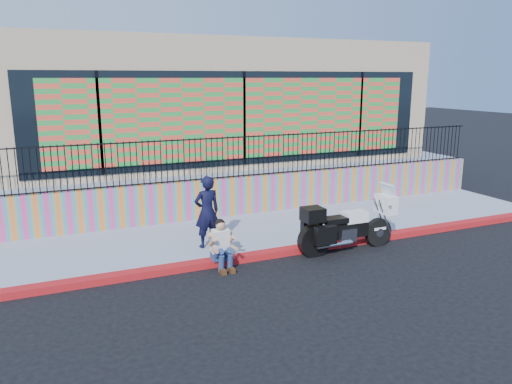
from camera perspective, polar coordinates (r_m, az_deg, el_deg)
ground at (r=12.14m, az=6.16°, el=-6.68°), size 90.00×90.00×0.00m
red_curb at (r=12.11m, az=6.17°, el=-6.34°), size 16.00×0.30×0.15m
sidewalk at (r=13.49m, az=2.70°, el=-4.25°), size 16.00×3.00×0.15m
mural_wall at (r=14.73m, az=-0.03°, el=-0.24°), size 16.00×0.20×1.10m
metal_fence at (r=14.51m, az=-0.03°, el=4.19°), size 15.80×0.04×1.20m
elevated_platform at (r=19.43m, az=-6.06°, el=2.69°), size 16.00×10.00×1.25m
storefront_building at (r=18.94m, az=-6.05°, el=10.42°), size 14.00×8.06×4.00m
police_motorcycle at (r=12.04m, az=10.22°, el=-3.70°), size 2.51×0.83×1.56m
police_officer at (r=11.70m, az=-5.62°, el=-2.27°), size 0.66×0.46×1.71m
seated_man at (r=10.85m, az=-3.84°, el=-6.52°), size 0.54×0.71×1.06m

